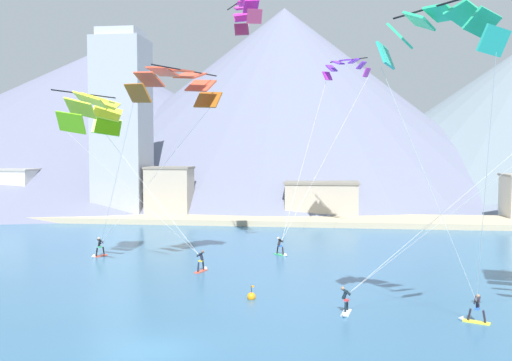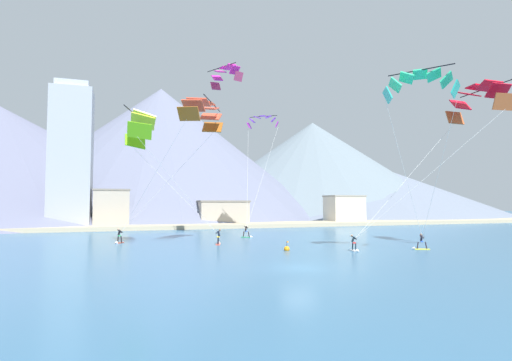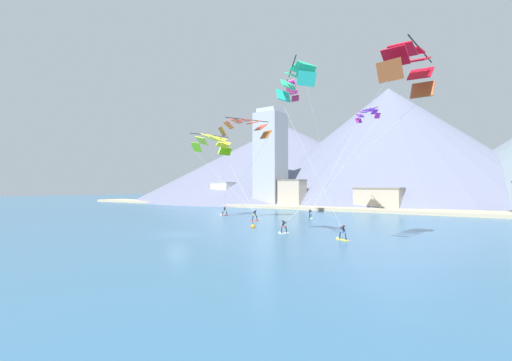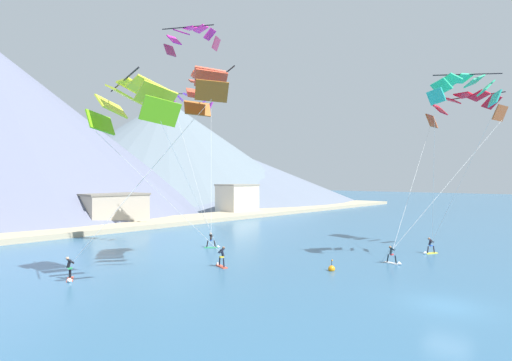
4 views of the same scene
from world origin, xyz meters
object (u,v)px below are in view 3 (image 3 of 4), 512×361
object	(u,v)px
kitesurfer_near_trail	(256,217)
race_marker_buoy	(253,227)
parafoil_kite_far_left	(408,66)
parafoil_kite_mid_center	(367,114)
parafoil_kite_far_right	(245,126)
kitesurfer_mid_center	(311,216)
parafoil_kite_near_lead	(297,78)
parafoil_kite_near_trail	(213,142)
kitesurfer_far_right	(224,212)
parafoil_kite_distant_high_outer	(292,88)
kitesurfer_near_lead	(341,235)
kitesurfer_far_left	(282,230)

from	to	relation	value
kitesurfer_near_trail	race_marker_buoy	distance (m)	9.25
parafoil_kite_far_left	parafoil_kite_mid_center	bearing A→B (deg)	112.56
parafoil_kite_far_right	kitesurfer_mid_center	bearing A→B (deg)	44.98
parafoil_kite_mid_center	kitesurfer_near_trail	bearing A→B (deg)	-122.87
parafoil_kite_mid_center	kitesurfer_mid_center	bearing A→B (deg)	-119.25
parafoil_kite_near_lead	parafoil_kite_mid_center	size ratio (longest dim) A/B	0.86
parafoil_kite_near_trail	parafoil_kite_mid_center	xyz separation A→B (m)	(20.24, 18.48, 5.53)
parafoil_kite_near_trail	kitesurfer_far_right	bearing A→B (deg)	111.47
parafoil_kite_near_lead	kitesurfer_mid_center	bearing A→B (deg)	112.72
parafoil_kite_distant_high_outer	kitesurfer_mid_center	bearing A→B (deg)	6.48
kitesurfer_near_lead	kitesurfer_mid_center	size ratio (longest dim) A/B	0.99
kitesurfer_near_lead	parafoil_kite_near_lead	world-z (taller)	parafoil_kite_near_lead
parafoil_kite_mid_center	parafoil_kite_distant_high_outer	distance (m)	14.84
parafoil_kite_far_left	parafoil_kite_distant_high_outer	xyz separation A→B (m)	(-21.95, 19.61, 6.41)
parafoil_kite_distant_high_outer	race_marker_buoy	distance (m)	26.41
kitesurfer_near_trail	race_marker_buoy	world-z (taller)	kitesurfer_near_trail
kitesurfer_near_lead	parafoil_kite_far_right	world-z (taller)	parafoil_kite_far_right
parafoil_kite_near_trail	parafoil_kite_far_right	size ratio (longest dim) A/B	0.87
parafoil_kite_near_lead	parafoil_kite_near_trail	distance (m)	27.88
kitesurfer_mid_center	kitesurfer_far_right	size ratio (longest dim) A/B	0.98
race_marker_buoy	parafoil_kite_mid_center	bearing A→B (deg)	75.41
kitesurfer_mid_center	parafoil_kite_near_lead	xyz separation A→B (m)	(9.36, -22.36, 14.93)
parafoil_kite_near_lead	parafoil_kite_mid_center	distance (m)	33.35
kitesurfer_near_lead	parafoil_kite_distant_high_outer	bearing A→B (deg)	130.40
kitesurfer_mid_center	parafoil_kite_far_left	size ratio (longest dim) A/B	0.11
kitesurfer_mid_center	parafoil_kite_near_trail	bearing A→B (deg)	-151.35
parafoil_kite_near_lead	race_marker_buoy	xyz separation A→B (m)	(-10.11, 7.16, -15.30)
kitesurfer_far_left	parafoil_kite_near_trail	xyz separation A→B (m)	(-19.41, 10.09, 12.28)
parafoil_kite_near_trail	race_marker_buoy	size ratio (longest dim) A/B	12.51
kitesurfer_near_lead	parafoil_kite_near_lead	xyz separation A→B (m)	(-2.84, -3.88, 15.01)
kitesurfer_far_left	parafoil_kite_far_left	world-z (taller)	parafoil_kite_far_left
kitesurfer_far_right	parafoil_kite_near_lead	xyz separation A→B (m)	(25.66, -19.80, 14.92)
kitesurfer_near_lead	kitesurfer_near_trail	distance (m)	21.06
parafoil_kite_mid_center	parafoil_kite_far_right	world-z (taller)	parafoil_kite_mid_center
parafoil_kite_near_trail	parafoil_kite_far_right	world-z (taller)	parafoil_kite_far_right
kitesurfer_far_right	race_marker_buoy	size ratio (longest dim) A/B	1.75
parafoil_kite_near_trail	race_marker_buoy	xyz separation A→B (m)	(13.49, -7.42, -12.58)
kitesurfer_near_trail	kitesurfer_far_right	bearing A→B (deg)	155.49
kitesurfer_far_left	parafoil_kite_near_lead	distance (m)	16.21
kitesurfer_mid_center	parafoil_kite_distant_high_outer	size ratio (longest dim) A/B	0.29
kitesurfer_far_left	kitesurfer_far_right	distance (m)	26.36
parafoil_kite_far_left	parafoil_kite_distant_high_outer	size ratio (longest dim) A/B	2.56
kitesurfer_near_lead	race_marker_buoy	xyz separation A→B (m)	(-12.95, 3.28, -0.29)
kitesurfer_far_right	kitesurfer_far_left	bearing A→B (deg)	-35.51
kitesurfer_far_left	race_marker_buoy	world-z (taller)	kitesurfer_far_left
parafoil_kite_near_trail	parafoil_kite_far_left	bearing A→B (deg)	-20.28
kitesurfer_far_right	parafoil_kite_mid_center	xyz separation A→B (m)	(22.29, 13.26, 17.72)
kitesurfer_far_left	kitesurfer_far_right	world-z (taller)	kitesurfer_far_right
kitesurfer_far_left	parafoil_kite_mid_center	size ratio (longest dim) A/B	0.10
kitesurfer_near_trail	parafoil_kite_near_lead	size ratio (longest dim) A/B	0.12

